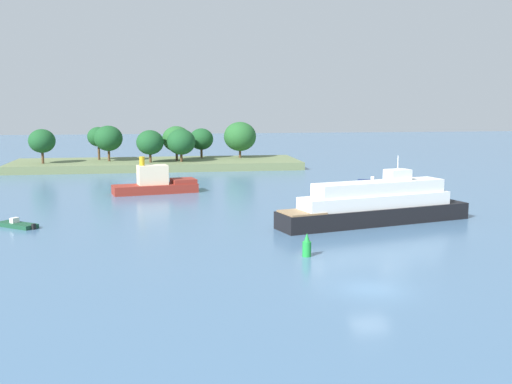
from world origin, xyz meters
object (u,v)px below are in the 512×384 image
tugboat (157,184)px  channel_buoy_red (426,194)px  channel_buoy_green (307,246)px  small_motorboat (17,225)px  fishing_skiff (375,181)px  white_riverboat (376,205)px

tugboat → channel_buoy_red: bearing=-19.0°
channel_buoy_green → small_motorboat: bearing=148.2°
fishing_skiff → small_motorboat: fishing_skiff is taller
small_motorboat → white_riverboat: (35.43, -3.62, 1.63)m
channel_buoy_red → channel_buoy_green: 33.21m
white_riverboat → tugboat: bearing=131.5°
tugboat → small_motorboat: tugboat is taller
small_motorboat → fishing_skiff: bearing=30.1°
fishing_skiff → channel_buoy_green: 47.31m
white_riverboat → channel_buoy_green: white_riverboat is taller
fishing_skiff → channel_buoy_red: 17.05m
small_motorboat → channel_buoy_green: (25.43, -15.76, 0.58)m
channel_buoy_red → channel_buoy_green: bearing=-129.9°
fishing_skiff → tugboat: (-32.65, -5.57, 1.01)m
tugboat → channel_buoy_green: 38.83m
white_riverboat → channel_buoy_red: bearing=49.8°
tugboat → small_motorboat: (-13.50, -21.19, -1.03)m
fishing_skiff → small_motorboat: (-46.15, -26.76, -0.02)m
white_riverboat → channel_buoy_green: size_ratio=11.13×
small_motorboat → channel_buoy_green: 29.92m
channel_buoy_red → small_motorboat: bearing=-168.2°
fishing_skiff → white_riverboat: bearing=-109.4°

